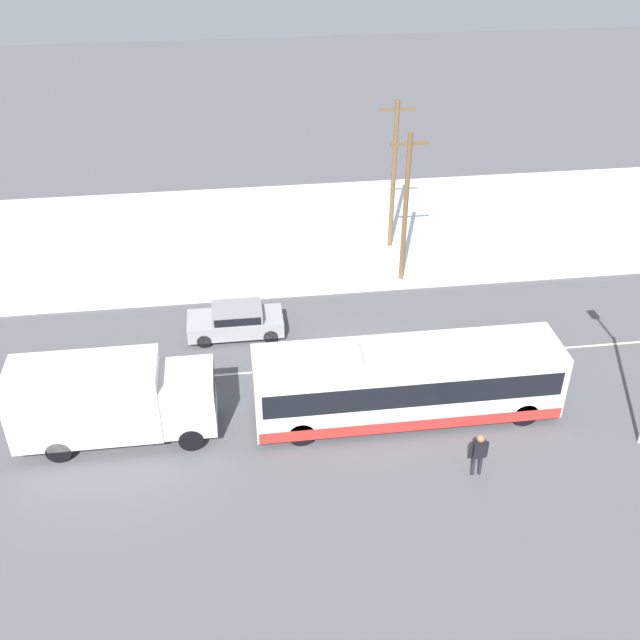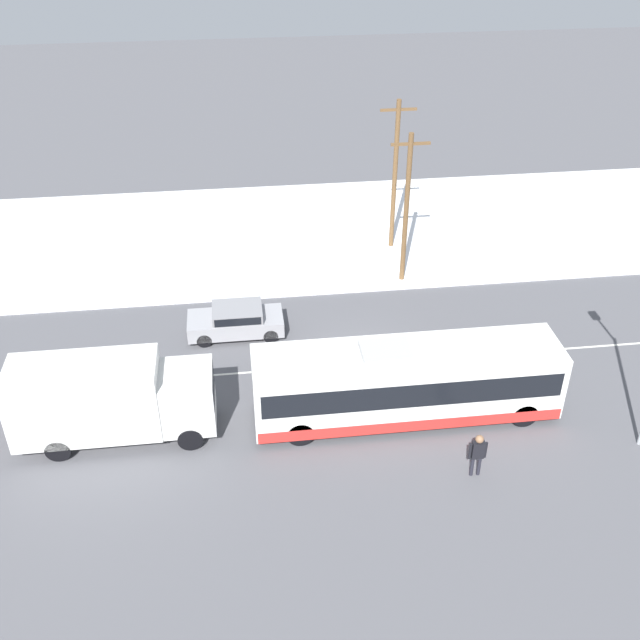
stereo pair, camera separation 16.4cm
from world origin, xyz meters
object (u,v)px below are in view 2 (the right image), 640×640
(pedestrian_at_stop, at_px, (478,451))
(utility_pole_roadside, at_px, (406,208))
(box_truck, at_px, (108,398))
(utility_pole_snowlot, at_px, (395,174))
(sedan_car, at_px, (236,320))
(city_bus, at_px, (406,382))

(pedestrian_at_stop, xyz_separation_m, utility_pole_roadside, (0.36, 13.45, 2.87))
(box_truck, relative_size, utility_pole_snowlot, 0.90)
(box_truck, bearing_deg, utility_pole_snowlot, 45.73)
(box_truck, relative_size, sedan_car, 1.71)
(city_bus, xyz_separation_m, pedestrian_at_stop, (1.73, -3.44, -0.45))
(utility_pole_roadside, bearing_deg, city_bus, -101.81)
(pedestrian_at_stop, distance_m, utility_pole_snowlot, 17.31)
(box_truck, relative_size, utility_pole_roadside, 0.95)
(city_bus, height_order, box_truck, box_truck)
(box_truck, bearing_deg, city_bus, -0.71)
(sedan_car, height_order, utility_pole_snowlot, utility_pole_snowlot)
(box_truck, distance_m, sedan_car, 7.80)
(sedan_car, distance_m, utility_pole_roadside, 9.60)
(utility_pole_roadside, xyz_separation_m, utility_pole_snowlot, (0.19, 3.57, 0.21))
(pedestrian_at_stop, relative_size, utility_pole_roadside, 0.24)
(sedan_car, bearing_deg, box_truck, 52.86)
(box_truck, xyz_separation_m, utility_pole_snowlot, (13.11, 13.45, 2.39))
(city_bus, bearing_deg, utility_pole_snowlot, 80.45)
(utility_pole_roadside, distance_m, utility_pole_snowlot, 3.59)
(city_bus, xyz_separation_m, box_truck, (-10.83, 0.13, 0.23))
(sedan_car, distance_m, utility_pole_snowlot, 11.67)
(utility_pole_roadside, relative_size, utility_pole_snowlot, 0.95)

